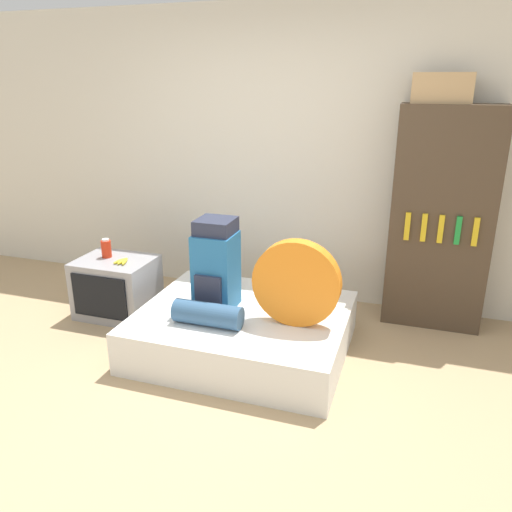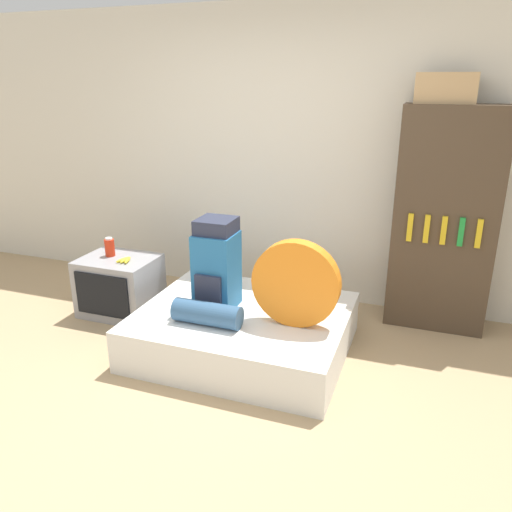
% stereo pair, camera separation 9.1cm
% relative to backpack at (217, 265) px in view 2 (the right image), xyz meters
% --- Properties ---
extents(ground_plane, '(16.00, 16.00, 0.00)m').
position_rel_backpack_xyz_m(ground_plane, '(0.23, -0.83, -0.66)').
color(ground_plane, tan).
extents(wall_back, '(8.00, 0.05, 2.60)m').
position_rel_backpack_xyz_m(wall_back, '(0.23, 1.17, 0.64)').
color(wall_back, silver).
rests_on(wall_back, ground_plane).
extents(bed, '(1.54, 1.28, 0.32)m').
position_rel_backpack_xyz_m(bed, '(0.22, -0.02, -0.50)').
color(bed, white).
rests_on(bed, ground_plane).
extents(backpack, '(0.29, 0.32, 0.69)m').
position_rel_backpack_xyz_m(backpack, '(0.00, 0.00, 0.00)').
color(backpack, '#23669E').
rests_on(backpack, bed).
extents(tent_bag, '(0.62, 0.11, 0.62)m').
position_rel_backpack_xyz_m(tent_bag, '(0.64, -0.09, -0.02)').
color(tent_bag, orange).
rests_on(tent_bag, bed).
extents(sleeping_roll, '(0.50, 0.17, 0.17)m').
position_rel_backpack_xyz_m(sleeping_roll, '(0.06, -0.30, -0.25)').
color(sleeping_roll, '#33567A').
rests_on(sleeping_roll, bed).
extents(television, '(0.64, 0.52, 0.51)m').
position_rel_backpack_xyz_m(television, '(-1.04, 0.22, -0.40)').
color(television, '#939399').
rests_on(television, ground_plane).
extents(canister, '(0.08, 0.08, 0.17)m').
position_rel_backpack_xyz_m(canister, '(-1.14, 0.26, -0.07)').
color(canister, red).
rests_on(canister, television).
extents(banana_bunch, '(0.12, 0.15, 0.03)m').
position_rel_backpack_xyz_m(banana_bunch, '(-0.93, 0.18, -0.13)').
color(banana_bunch, yellow).
rests_on(banana_bunch, television).
extents(bookshelf, '(0.78, 0.35, 1.80)m').
position_rel_backpack_xyz_m(bookshelf, '(1.57, 0.95, 0.24)').
color(bookshelf, '#473828').
rests_on(bookshelf, ground_plane).
extents(cardboard_box, '(0.43, 0.23, 0.22)m').
position_rel_backpack_xyz_m(cardboard_box, '(1.46, 0.94, 1.25)').
color(cardboard_box, tan).
rests_on(cardboard_box, bookshelf).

